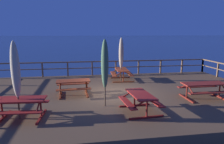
% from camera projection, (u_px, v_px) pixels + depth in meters
% --- Properties ---
extents(ground_plane, '(600.00, 600.00, 0.00)m').
position_uv_depth(ground_plane, '(114.00, 105.00, 11.06)').
color(ground_plane, navy).
extents(wooden_deck, '(16.62, 9.82, 0.67)m').
position_uv_depth(wooden_deck, '(114.00, 99.00, 10.99)').
color(wooden_deck, brown).
rests_on(wooden_deck, ground).
extents(railing_waterside_far, '(16.42, 0.10, 1.09)m').
position_uv_depth(railing_waterside_far, '(104.00, 65.00, 15.41)').
color(railing_waterside_far, brown).
rests_on(railing_waterside_far, wooden_deck).
extents(picnic_table_mid_right, '(1.80, 1.51, 0.78)m').
position_uv_depth(picnic_table_mid_right, '(73.00, 84.00, 10.49)').
color(picnic_table_mid_right, '#993819').
rests_on(picnic_table_mid_right, wooden_deck).
extents(picnic_table_back_left, '(1.48, 1.74, 0.78)m').
position_uv_depth(picnic_table_back_left, '(122.00, 72.00, 13.76)').
color(picnic_table_back_left, '#993819').
rests_on(picnic_table_back_left, wooden_deck).
extents(picnic_table_back_right, '(1.87, 1.51, 0.78)m').
position_uv_depth(picnic_table_back_right, '(21.00, 104.00, 7.58)').
color(picnic_table_back_right, maroon).
rests_on(picnic_table_back_right, wooden_deck).
extents(picnic_table_front_left, '(2.11, 1.42, 0.78)m').
position_uv_depth(picnic_table_front_left, '(204.00, 87.00, 9.93)').
color(picnic_table_front_left, maroon).
rests_on(picnic_table_front_left, wooden_deck).
extents(picnic_table_mid_centre, '(1.54, 1.82, 0.78)m').
position_uv_depth(picnic_table_mid_centre, '(140.00, 99.00, 8.21)').
color(picnic_table_mid_centre, maroon).
rests_on(picnic_table_mid_centre, wooden_deck).
extents(patio_umbrella_tall_front, '(0.32, 0.32, 2.93)m').
position_uv_depth(patio_umbrella_tall_front, '(105.00, 64.00, 8.60)').
color(patio_umbrella_tall_front, '#4C3828').
rests_on(patio_umbrella_tall_front, wooden_deck).
extents(patio_umbrella_short_back, '(0.32, 0.32, 2.89)m').
position_uv_depth(patio_umbrella_short_back, '(121.00, 53.00, 13.48)').
color(patio_umbrella_short_back, '#4C3828').
rests_on(patio_umbrella_short_back, wooden_deck).
extents(patio_umbrella_tall_back_right, '(0.32, 0.32, 2.92)m').
position_uv_depth(patio_umbrella_tall_back_right, '(15.00, 70.00, 7.29)').
color(patio_umbrella_tall_back_right, '#4C3828').
rests_on(patio_umbrella_tall_back_right, wooden_deck).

